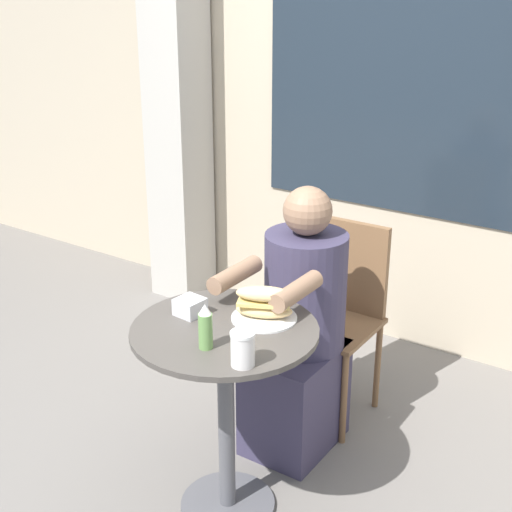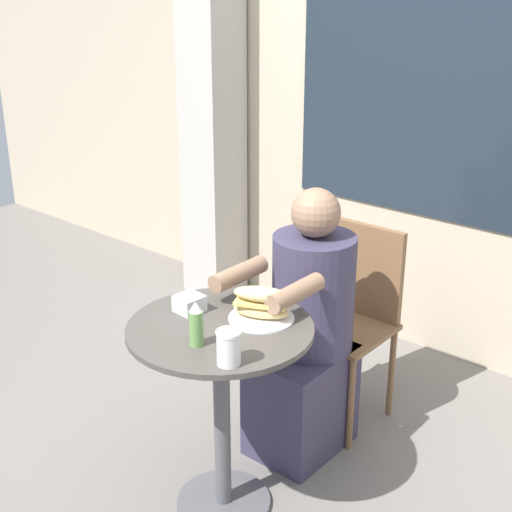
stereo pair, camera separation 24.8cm
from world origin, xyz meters
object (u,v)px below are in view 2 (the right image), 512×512
Objects in this scene: cafe_table at (221,379)px; condiment_bottle at (196,324)px; drink_cup at (229,348)px; sandwich_on_plate at (261,305)px; diner_chair at (354,305)px; seated_diner at (307,342)px.

condiment_bottle is at bearing -76.68° from cafe_table.
drink_cup is at bearing -40.55° from cafe_table.
sandwich_on_plate is 1.50× the size of condiment_bottle.
drink_cup is at bearing 100.28° from diner_chair.
cafe_table is at bearing 103.32° from condiment_bottle.
sandwich_on_plate is at bearing 60.92° from cafe_table.
cafe_table is 0.37m from drink_cup.
condiment_bottle reaches higher than cafe_table.
diner_chair reaches higher than drink_cup.
diner_chair is 1.04m from condiment_bottle.
sandwich_on_plate is (0.07, -0.37, 0.32)m from seated_diner.
sandwich_on_plate is (0.07, -0.72, 0.28)m from diner_chair.
seated_diner is at bearing 89.62° from diner_chair.
diner_chair is 5.67× the size of condiment_bottle.
condiment_bottle is (0.03, -0.99, 0.30)m from diner_chair.
cafe_table is 0.86× the size of diner_chair.
seated_diner is (0.00, -0.35, -0.04)m from diner_chair.
seated_diner reaches higher than cafe_table.
seated_diner reaches higher than condiment_bottle.
drink_cup is at bearing -67.79° from sandwich_on_plate.
cafe_table is 0.67× the size of seated_diner.
condiment_bottle is at bearing 92.37° from seated_diner.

